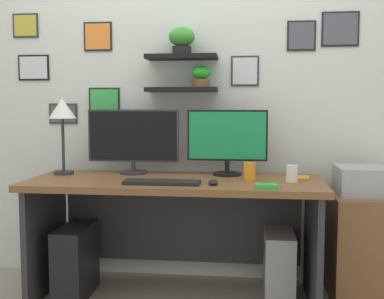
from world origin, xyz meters
name	(u,v)px	position (x,y,z in m)	size (l,w,h in m)	color
ground_plane	(175,298)	(0.00, 0.00, 0.00)	(8.00, 8.00, 0.00)	gray
back_wall_assembly	(184,82)	(0.00, 0.44, 1.36)	(4.40, 0.24, 2.70)	silver
desk	(176,210)	(0.00, 0.06, 0.55)	(1.79, 0.68, 0.75)	brown
monitor_left	(133,139)	(-0.31, 0.22, 0.98)	(0.61, 0.18, 0.42)	#2D2D33
monitor_right	(227,140)	(0.31, 0.22, 0.98)	(0.51, 0.18, 0.42)	black
keyboard	(162,182)	(-0.05, -0.18, 0.76)	(0.44, 0.14, 0.02)	black
computer_mouse	(213,182)	(0.25, -0.17, 0.77)	(0.06, 0.09, 0.03)	black
desk_lamp	(62,114)	(-0.76, 0.14, 1.14)	(0.18, 0.18, 0.50)	#2D2D33
cell_phone	(303,178)	(0.78, 0.13, 0.76)	(0.07, 0.14, 0.01)	orange
pen_cup	(292,173)	(0.70, -0.01, 0.80)	(0.07, 0.07, 0.10)	white
scissors_tray	(266,186)	(0.54, -0.25, 0.76)	(0.12, 0.08, 0.02)	green
water_cup	(250,171)	(0.45, 0.01, 0.81)	(0.07, 0.07, 0.11)	orange
drawer_cabinet	(366,247)	(1.17, 0.13, 0.33)	(0.44, 0.50, 0.66)	brown
printer	(369,181)	(1.17, 0.13, 0.74)	(0.38, 0.34, 0.17)	#9E9EA3
computer_tower_left	(76,261)	(-0.62, -0.04, 0.22)	(0.18, 0.40, 0.45)	black
computer_tower_right	(279,264)	(0.64, 0.11, 0.21)	(0.18, 0.40, 0.41)	#99999E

